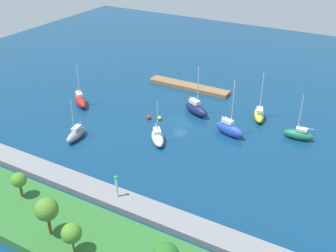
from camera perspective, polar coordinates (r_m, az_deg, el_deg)
water at (r=82.67m, az=1.72°, el=0.55°), size 160.00×160.00×0.00m
pier_dock at (r=98.31m, az=2.94°, el=5.59°), size 20.46×3.18×0.90m
breakwater at (r=63.58m, az=-9.87°, el=-9.07°), size 61.25×3.94×1.01m
shoreline_park at (r=58.64m, az=-15.39°, el=-13.43°), size 52.32×10.88×1.30m
harbor_beacon at (r=60.07m, az=-7.27°, el=-8.20°), size 0.56×0.56×3.73m
park_tree_east at (r=62.50m, az=-20.26°, el=-7.19°), size 2.21×2.21×4.08m
park_tree_center at (r=54.13m, az=-16.73°, el=-11.22°), size 3.03×3.03×5.62m
park_tree_mideast at (r=51.57m, az=-13.44°, el=-14.50°), size 2.55×2.55×4.35m
sailboat_blue_far_north at (r=78.25m, az=8.63°, el=-0.40°), size 6.77×3.71×11.57m
sailboat_navy_lone_north at (r=85.45m, az=3.98°, el=2.45°), size 7.00×4.74×10.68m
sailboat_white_along_channel at (r=75.30m, az=-1.49°, el=-1.60°), size 5.46×5.97×8.40m
sailboat_gray_far_south at (r=78.20m, az=-12.85°, el=-1.12°), size 2.65×5.87×8.29m
sailboat_red_west_end at (r=91.22m, az=-12.26°, el=3.56°), size 6.43×5.32×9.77m
sailboat_yellow_by_breakwater at (r=85.58m, az=12.72°, el=1.65°), size 4.07×6.87×9.97m
sailboat_green_center_basin at (r=80.08m, az=17.92°, el=-1.11°), size 5.79×2.44×9.08m
mooring_buoy_red at (r=83.71m, az=-2.71°, el=1.25°), size 0.88×0.88×0.88m
mooring_buoy_yellow at (r=83.31m, az=-1.20°, el=1.13°), size 0.86×0.86×0.86m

